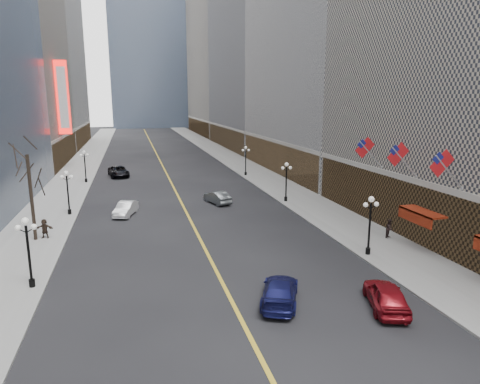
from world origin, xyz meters
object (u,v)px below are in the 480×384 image
car_nb_mid (126,209)px  streetlamp_east_3 (246,158)px  car_sb_mid (386,295)px  streetlamp_east_2 (286,178)px  streetlamp_west_1 (28,245)px  car_sb_near (280,291)px  car_sb_far (217,197)px  streetlamp_east_1 (370,219)px  streetlamp_west_2 (68,188)px  car_nb_far (119,171)px  streetlamp_west_3 (85,163)px

car_nb_mid → streetlamp_east_3: bearing=64.2°
car_sb_mid → streetlamp_east_2: bearing=-79.6°
car_nb_mid → car_sb_mid: size_ratio=0.93×
car_nb_mid → streetlamp_west_1: bearing=-91.5°
streetlamp_east_3 → car_sb_near: (-9.09, -41.59, -2.18)m
streetlamp_east_3 → car_nb_mid: 26.49m
streetlamp_east_2 → car_sb_far: (-7.83, 1.45, -2.20)m
streetlamp_east_1 → streetlamp_east_3: bearing=90.0°
car_sb_far → streetlamp_west_2: bearing=-12.6°
streetlamp_east_3 → streetlamp_east_2: bearing=-90.0°
streetlamp_east_1 → car_nb_far: (-19.21, 40.34, -2.09)m
car_nb_mid → car_nb_far: size_ratio=0.74×
streetlamp_east_2 → car_sb_mid: streetlamp_east_2 is taller
streetlamp_west_3 → car_sb_mid: (20.14, -43.75, -2.12)m
streetlamp_west_3 → car_nb_mid: 20.24m
streetlamp_west_2 → streetlamp_west_3: 18.00m
streetlamp_west_1 → streetlamp_west_3: bearing=90.0°
car_sb_near → car_sb_mid: (5.63, -2.16, 0.06)m
streetlamp_east_3 → car_nb_far: streetlamp_east_3 is taller
streetlamp_east_1 → streetlamp_east_2: 18.00m
car_nb_mid → car_nb_far: 23.69m
car_sb_far → car_nb_far: bearing=-79.3°
car_nb_far → car_sb_mid: (15.74, -48.09, -0.02)m
streetlamp_west_2 → streetlamp_east_3: bearing=37.3°
streetlamp_east_1 → streetlamp_east_2: same height
streetlamp_west_1 → streetlamp_west_2: 18.00m
streetlamp_east_3 → streetlamp_west_1: bearing=-123.2°
car_nb_mid → streetlamp_west_2: bearing=-176.1°
car_sb_near → car_sb_far: size_ratio=1.16×
streetlamp_west_1 → car_sb_near: size_ratio=0.91×
streetlamp_west_2 → car_nb_far: streetlamp_west_2 is taller
streetlamp_east_1 → car_nb_mid: 24.63m
streetlamp_east_3 → car_nb_far: size_ratio=0.78×
streetlamp_west_2 → streetlamp_west_3: size_ratio=1.00×
streetlamp_west_1 → streetlamp_east_2: bearing=37.3°
streetlamp_west_1 → car_nb_far: 40.63m
streetlamp_east_2 → car_nb_far: (-19.21, 22.34, -2.09)m
streetlamp_east_2 → streetlamp_west_1: 29.68m
streetlamp_east_2 → car_sb_near: (-9.09, -23.59, -2.18)m
car_nb_mid → car_sb_near: bearing=-51.1°
streetlamp_west_3 → car_sb_near: (14.51, -41.59, -2.18)m
car_sb_mid → streetlamp_west_1: bearing=-3.0°
streetlamp_east_1 → car_sb_near: streetlamp_east_1 is taller
streetlamp_east_1 → streetlamp_west_2: (-23.60, 18.00, 0.00)m
streetlamp_east_1 → car_nb_far: bearing=115.5°
car_sb_far → streetlamp_east_2: bearing=151.6°
streetlamp_west_1 → car_nb_mid: bearing=71.4°
streetlamp_east_3 → streetlamp_west_3: same height
streetlamp_east_2 → car_sb_far: 8.26m
streetlamp_east_2 → car_sb_far: size_ratio=1.06×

